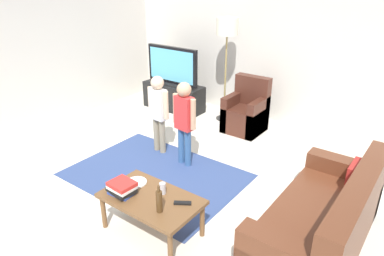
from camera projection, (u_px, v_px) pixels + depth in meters
name	position (u px, v px, depth m)	size (l,w,h in m)	color
ground	(163.00, 193.00, 4.34)	(7.80, 7.80, 0.00)	beige
wall_back	(277.00, 43.00, 5.99)	(6.00, 0.12, 2.70)	silver
wall_left	(11.00, 51.00, 5.42)	(0.12, 6.00, 2.70)	silver
area_rug	(156.00, 175.00, 4.71)	(2.20, 1.60, 0.01)	#33477A
tv_stand	(174.00, 97.00, 6.85)	(1.20, 0.44, 0.50)	black
tv	(172.00, 66.00, 6.58)	(1.10, 0.28, 0.71)	black
couch	(326.00, 224.00, 3.36)	(0.80, 1.80, 0.86)	brown
armchair	(247.00, 113.00, 5.92)	(0.60, 0.60, 0.90)	#472319
floor_lamp	(227.00, 32.00, 5.86)	(0.36, 0.36, 1.78)	#262626
child_near_tv	(158.00, 108.00, 5.06)	(0.39, 0.19, 1.15)	gray
child_center	(184.00, 117.00, 4.70)	(0.39, 0.19, 1.18)	#33598C
coffee_table	(151.00, 201.00, 3.56)	(1.00, 0.60, 0.42)	brown
book_stack	(122.00, 188.00, 3.56)	(0.29, 0.24, 0.13)	#334CA5
bottle	(159.00, 201.00, 3.28)	(0.06, 0.06, 0.28)	#4C3319
tv_remote	(183.00, 203.00, 3.43)	(0.17, 0.05, 0.02)	black
soda_can	(163.00, 188.00, 3.57)	(0.07, 0.07, 0.12)	silver
plate	(136.00, 182.00, 3.77)	(0.22, 0.22, 0.02)	white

